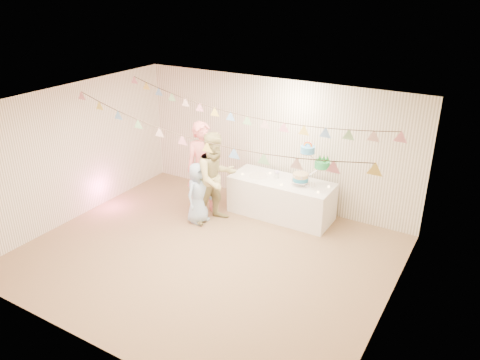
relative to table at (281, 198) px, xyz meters
The scene contains 24 objects.
floor 2.06m from the table, 102.78° to the right, with size 6.00×6.00×0.00m, color #846547.
ceiling 3.00m from the table, 102.78° to the right, with size 6.00×6.00×0.00m, color silver.
back_wall 1.15m from the table, 130.38° to the left, with size 6.00×6.00×0.00m, color white.
front_wall 4.59m from the table, 95.71° to the right, with size 6.00×6.00×0.00m, color white.
left_wall 4.08m from the table, 150.21° to the right, with size 5.00×5.00×0.00m, color white.
right_wall 3.36m from the table, 37.71° to the right, with size 5.00×5.00×0.00m, color white.
table is the anchor object (origin of this frame).
cake_stand 0.95m from the table, ahead, with size 0.72×0.42×0.80m, color silver, non-canonical shape.
cake_bottom 0.61m from the table, ahead, with size 0.31×0.31×0.15m, color teal, non-canonical shape.
cake_middle 1.04m from the table, 10.86° to the left, with size 0.27×0.27×0.22m, color green, non-canonical shape.
cake_top_tier 1.11m from the table, ahead, with size 0.25×0.25×0.19m, color #49A4E6, non-canonical shape.
platter 0.62m from the table, behind, with size 0.37×0.37×0.02m, color white.
posy 0.47m from the table, 159.13° to the left, with size 0.14×0.14×0.15m, color white, non-canonical shape.
person_adult_a 1.63m from the table, 156.30° to the right, with size 0.68×0.45×1.87m, color #EB7B7B.
person_adult_b 1.38m from the table, 139.93° to the right, with size 0.87×0.68×1.79m, color tan.
person_child 1.64m from the table, 140.53° to the right, with size 0.59×0.38×1.21m, color #A2C1E5.
bunting_back 2.20m from the table, 117.12° to the right, with size 5.60×1.10×0.40m, color pink, non-canonical shape.
bunting_front 2.95m from the table, 101.63° to the right, with size 5.60×0.90×0.36m, color #72A5E5, non-canonical shape.
tealight_0 0.90m from the table, 169.38° to the right, with size 0.04×0.04×0.03m, color #FFD88C.
tealight_1 0.56m from the table, 152.78° to the left, with size 0.04×0.04×0.03m, color #FFD88C.
tealight_2 0.46m from the table, 65.56° to the right, with size 0.04×0.04×0.03m, color #FFD88C.
tealight_3 0.57m from the table, 32.15° to the left, with size 0.04×0.04×0.03m, color #FFD88C.
tealight_4 0.93m from the table, 12.38° to the right, with size 0.04×0.04×0.03m, color #FFD88C.
tealight_5 0.99m from the table, ahead, with size 0.04×0.04×0.03m, color #FFD88C.
Camera 1 is at (3.98, -5.57, 4.38)m, focal length 35.00 mm.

